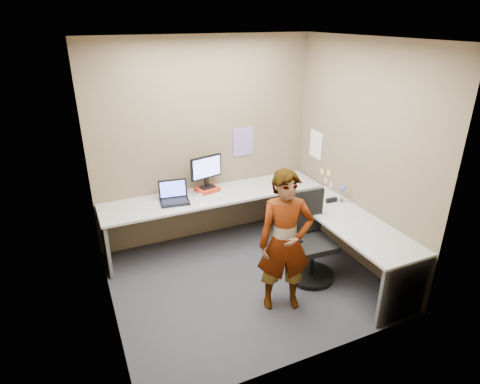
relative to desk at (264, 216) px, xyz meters
name	(u,v)px	position (x,y,z in m)	size (l,w,h in m)	color
ground	(245,281)	(-0.44, -0.39, -0.59)	(3.00, 3.00, 0.00)	#27262C
wall_back	(205,143)	(-0.44, 0.91, 0.76)	(3.00, 3.00, 0.00)	#756448
wall_right	(360,157)	(1.06, -0.39, 0.76)	(2.70, 2.70, 0.00)	#756448
wall_left	(97,200)	(-1.94, -0.39, 0.76)	(2.70, 2.70, 0.00)	#756448
ceiling	(247,39)	(-0.44, -0.39, 2.11)	(3.00, 3.00, 0.00)	white
desk	(264,216)	(0.00, 0.00, 0.00)	(2.98, 2.58, 0.73)	#A4A4A4
paper_ream	(207,189)	(-0.49, 0.72, 0.17)	(0.29, 0.21, 0.06)	#B52812
monitor	(206,169)	(-0.49, 0.74, 0.46)	(0.45, 0.18, 0.44)	black
laptop	(174,196)	(-0.98, 0.61, 0.21)	(0.40, 0.34, 0.26)	black
trackball_mouse	(198,194)	(-0.66, 0.63, 0.17)	(0.12, 0.08, 0.07)	#B7B7BC
origami	(202,202)	(-0.70, 0.36, 0.17)	(0.10, 0.10, 0.06)	white
stapler	(332,200)	(0.83, -0.23, 0.17)	(0.15, 0.04, 0.06)	black
flower	(342,191)	(0.95, -0.28, 0.28)	(0.07, 0.07, 0.22)	brown
calendar_purple	(243,142)	(0.11, 0.90, 0.71)	(0.30, 0.01, 0.40)	#846BB7
calendar_white	(316,145)	(1.05, 0.51, 0.66)	(0.01, 0.28, 0.38)	white
sticky_note_a	(329,173)	(1.05, 0.16, 0.36)	(0.01, 0.07, 0.07)	#F2E059
sticky_note_b	(326,181)	(1.05, 0.21, 0.23)	(0.01, 0.07, 0.07)	pink
sticky_note_c	(331,185)	(1.05, 0.09, 0.21)	(0.01, 0.07, 0.07)	pink
sticky_note_d	(322,171)	(1.05, 0.31, 0.33)	(0.01, 0.07, 0.07)	#F2E059
office_chair	(310,244)	(0.31, -0.58, -0.16)	(0.55, 0.55, 1.04)	black
person	(285,242)	(-0.24, -0.92, 0.19)	(0.57, 0.37, 1.55)	#999399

